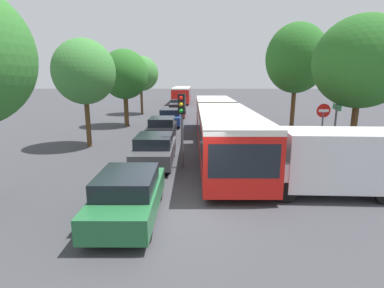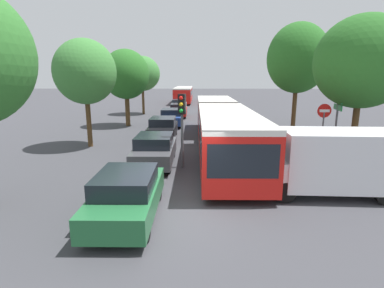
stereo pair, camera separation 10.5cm
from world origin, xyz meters
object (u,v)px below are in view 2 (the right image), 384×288
tree_right_mid (298,58)px  tree_left_distant (142,75)px  no_entry_sign (323,122)px  white_van (334,161)px  queued_car_red (179,110)px  traffic_light (182,114)px  direction_sign_post (338,108)px  city_bus_rear (184,94)px  queued_car_black (163,128)px  tree_right_near (362,62)px  tree_left_mid (85,72)px  queued_car_blue (172,117)px  articulated_bus (221,123)px  queued_car_green (127,195)px  queued_car_graphite (155,149)px  queued_car_silver (179,105)px  tree_left_far (126,75)px

tree_right_mid → tree_left_distant: bearing=142.7°
no_entry_sign → white_van: bearing=-17.8°
queued_car_red → no_entry_sign: 18.31m
traffic_light → no_entry_sign: (7.11, 1.77, -0.62)m
direction_sign_post → white_van: bearing=75.8°
city_bus_rear → direction_sign_post: 35.02m
queued_car_black → tree_right_near: tree_right_near is taller
queued_car_black → tree_left_mid: tree_left_mid is taller
queued_car_blue → articulated_bus: bearing=-156.5°
white_van → articulated_bus: bearing=-62.3°
queued_car_green → tree_left_mid: (-4.42, 9.38, 3.69)m
queued_car_graphite → tree_right_near: (10.08, 1.35, 4.09)m
city_bus_rear → queued_car_blue: size_ratio=2.75×
queued_car_graphite → tree_left_mid: (-4.47, 3.78, 3.67)m
tree_left_distant → tree_left_mid: bearing=-91.3°
direction_sign_post → tree_right_mid: 8.66m
queued_car_red → traffic_light: (1.26, -18.01, 1.79)m
queued_car_graphite → tree_left_distant: (-4.11, 20.15, 3.64)m
articulated_bus → queued_car_silver: bearing=-169.9°
queued_car_graphite → queued_car_silver: size_ratio=1.03×
queued_car_red → traffic_light: 18.14m
queued_car_red → tree_right_mid: tree_right_mid is taller
city_bus_rear → tree_left_far: bearing=171.3°
city_bus_rear → traffic_light: traffic_light is taller
queued_car_graphite → tree_left_distant: tree_left_distant is taller
white_van → traffic_light: traffic_light is taller
queued_car_red → tree_left_far: size_ratio=0.63×
queued_car_red → tree_right_near: bearing=-148.6°
queued_car_black → white_van: white_van is taller
city_bus_rear → queued_car_red: size_ratio=2.89×
queued_car_green → queued_car_graphite: 5.60m
no_entry_sign → queued_car_green: bearing=-51.0°
traffic_light → city_bus_rear: bearing=-164.3°
no_entry_sign → tree_left_distant: size_ratio=0.44×
articulated_bus → tree_right_near: bearing=70.9°
tree_left_distant → tree_right_mid: (13.73, -10.46, 1.12)m
queued_car_graphite → queued_car_silver: 23.27m
city_bus_rear → tree_right_mid: bearing=-158.7°
queued_car_green → queued_car_red: queued_car_green is taller
white_van → tree_left_mid: size_ratio=0.81×
queued_car_silver → direction_sign_post: (9.42, -21.71, 1.85)m
queued_car_black → tree_left_mid: size_ratio=0.67×
articulated_bus → white_van: (3.45, -7.24, -0.23)m
queued_car_blue → queued_car_red: size_ratio=1.05×
city_bus_rear → queued_car_green: bearing=-179.5°
queued_car_blue → white_van: 16.88m
traffic_light → tree_right_mid: bearing=154.1°
queued_car_black → tree_left_far: tree_left_far is taller
tree_right_near → queued_car_graphite: bearing=-172.4°
queued_car_graphite → tree_right_mid: tree_right_mid is taller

